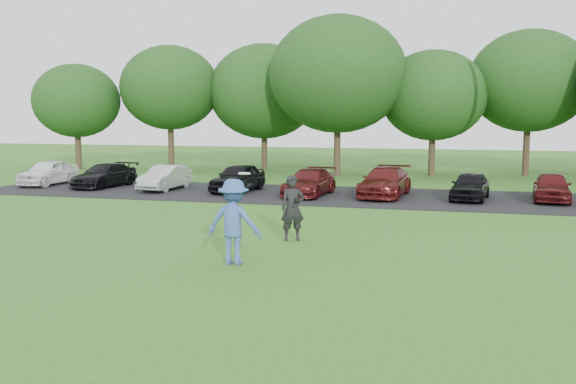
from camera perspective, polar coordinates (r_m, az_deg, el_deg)
name	(u,v)px	position (r m, az deg, el deg)	size (l,w,h in m)	color
ground	(247,270)	(14.02, -3.68, -6.97)	(100.00, 100.00, 0.00)	#336A1E
parking_lot	(347,196)	(26.48, 5.25, -0.34)	(32.00, 6.50, 0.03)	black
frisbee_player	(234,222)	(14.44, -4.84, -2.65)	(1.26, 0.77, 2.13)	#395BA3
camera_bystander	(293,208)	(17.08, 0.42, -1.45)	(0.76, 0.66, 1.75)	black
parked_cars	(383,182)	(26.34, 8.43, 0.86)	(30.66, 4.61, 1.22)	white
tree_row	(405,85)	(35.81, 10.39, 9.32)	(42.39, 9.85, 8.64)	#38281C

